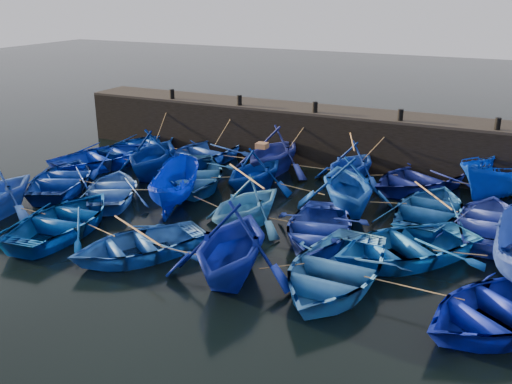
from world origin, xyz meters
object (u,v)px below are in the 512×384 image
at_px(boat_13, 63,178).
at_px(wooden_crate, 262,146).
at_px(boat_0, 143,145).
at_px(boat_8, 193,175).

height_order(boat_13, wooden_crate, wooden_crate).
bearing_deg(boat_13, boat_0, -113.11).
bearing_deg(wooden_crate, boat_0, 161.76).
distance_m(boat_8, boat_13, 5.52).
distance_m(boat_0, boat_13, 5.94).
relative_size(boat_8, boat_13, 1.09).
xyz_separation_m(boat_0, boat_13, (0.22, -5.94, 0.02)).
bearing_deg(boat_8, boat_0, 115.93).
relative_size(boat_8, wooden_crate, 11.65).
bearing_deg(boat_8, wooden_crate, -19.79).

